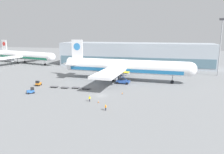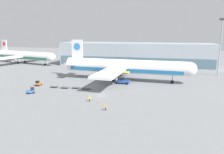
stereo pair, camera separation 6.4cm
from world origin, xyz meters
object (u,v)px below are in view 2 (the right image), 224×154
baggage_tug_foreground (31,91)px  airplane_main (123,67)px  airplane_distant (24,56)px  traffic_cone_near (98,102)px  light_mast (221,44)px  ground_crew_far (106,107)px  baggage_tug_mid (38,83)px  baggage_dolly_third (76,87)px  ground_crew_near (90,98)px  scissor_lift_loader (123,79)px  baggage_dolly_lead (54,86)px  baggage_dolly_trail (86,88)px  traffic_cone_far (122,93)px

baggage_tug_foreground → airplane_main: bearing=-0.1°
airplane_distant → traffic_cone_near: airplane_distant is taller
light_mast → ground_crew_far: 71.26m
baggage_tug_mid → baggage_dolly_third: (15.80, -0.54, -0.49)m
ground_crew_near → scissor_lift_loader: bearing=28.4°
scissor_lift_loader → ground_crew_near: scissor_lift_loader is taller
scissor_lift_loader → baggage_dolly_third: 19.40m
baggage_tug_mid → traffic_cone_near: baggage_tug_mid is taller
baggage_dolly_lead → traffic_cone_near: bearing=-30.9°
airplane_main → baggage_tug_foreground: bearing=-130.0°
airplane_distant → baggage_dolly_trail: (63.35, -53.73, -4.82)m
light_mast → baggage_tug_mid: (-71.44, -37.86, -14.24)m
ground_crew_near → traffic_cone_far: 12.77m
ground_crew_near → ground_crew_far: (6.66, -6.24, -0.01)m
light_mast → ground_crew_near: bearing=-131.4°
ground_crew_near → traffic_cone_far: bearing=1.9°
airplane_main → baggage_tug_mid: size_ratio=22.77×
airplane_main → baggage_dolly_lead: (-22.28, -18.60, -5.45)m
airplane_main → airplane_distant: airplane_main is taller
baggage_tug_foreground → baggage_dolly_lead: baggage_tug_foreground is taller
baggage_dolly_third → ground_crew_near: 16.73m
traffic_cone_far → airplane_distant: bearing=143.7°
ground_crew_far → baggage_tug_mid: bearing=-96.3°
airplane_distant → baggage_dolly_third: bearing=-27.9°
baggage_dolly_third → baggage_dolly_trail: (4.06, -0.29, 0.00)m
baggage_dolly_lead → traffic_cone_far: size_ratio=5.52×
light_mast → baggage_tug_foreground: (-67.70, -48.09, -14.24)m
airplane_main → baggage_tug_foreground: 38.27m
baggage_dolly_lead → baggage_dolly_trail: 12.42m
baggage_dolly_third → baggage_dolly_trail: size_ratio=1.00×
baggage_tug_foreground → baggage_dolly_third: size_ratio=0.74×
airplane_main → baggage_dolly_trail: size_ratio=15.65×
airplane_main → traffic_cone_far: airplane_main is taller
light_mast → airplane_main: 47.37m
light_mast → traffic_cone_near: (-42.72, -52.20, -14.82)m
baggage_tug_mid → traffic_cone_near: (28.72, -14.34, -0.57)m
airplane_main → traffic_cone_far: bearing=-76.1°
scissor_lift_loader → baggage_dolly_lead: size_ratio=1.44×
baggage_dolly_lead → scissor_lift_loader: bearing=28.8°
airplane_distant → ground_crew_near: bearing=-29.8°
baggage_dolly_lead → baggage_tug_mid: bearing=171.9°
airplane_distant → baggage_dolly_third: 79.97m
light_mast → baggage_dolly_trail: bearing=-143.1°
light_mast → baggage_dolly_third: (-55.64, -38.40, -14.73)m
scissor_lift_loader → ground_crew_near: (-5.20, -25.25, -0.88)m
baggage_tug_mid → baggage_dolly_lead: baggage_tug_mid is taller
baggage_dolly_third → traffic_cone_near: (12.92, -13.80, -0.09)m
baggage_tug_mid → traffic_cone_near: 32.11m
airplane_distant → baggage_tug_foreground: bearing=-39.1°
airplane_main → baggage_dolly_third: 23.37m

